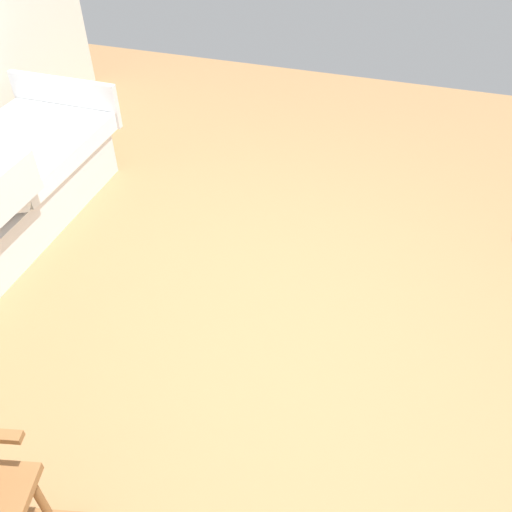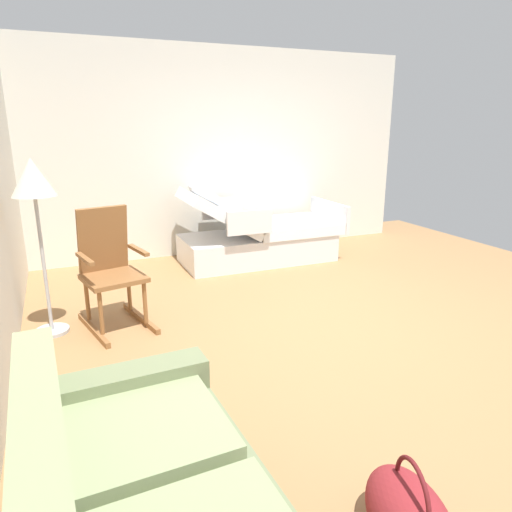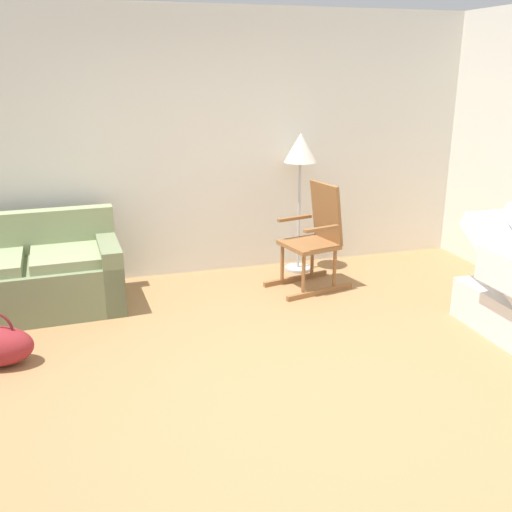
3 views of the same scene
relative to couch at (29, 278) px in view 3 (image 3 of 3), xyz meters
The scene contains 5 objects.
ground_plane 2.69m from the couch, 47.90° to the right, with size 7.23×7.23×0.00m, color #9E7247.
back_wall 2.17m from the couch, 19.79° to the left, with size 5.98×0.10×2.70m, color silver.
couch is the anchor object (origin of this frame).
rocking_chair 2.71m from the couch, ahead, with size 0.85×0.63×1.05m.
floor_lamp 2.89m from the couch, ahead, with size 0.34×0.34×1.48m.
Camera 3 is at (-1.24, -3.29, 2.11)m, focal length 40.65 mm.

